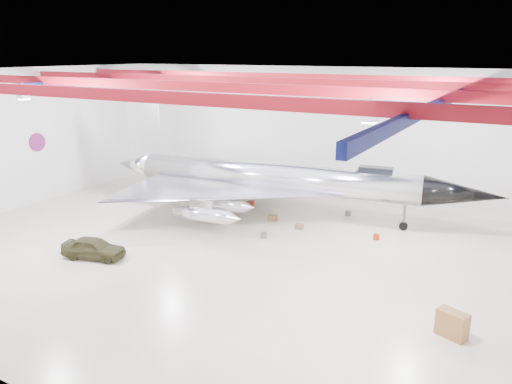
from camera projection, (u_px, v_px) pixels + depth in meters
The scene contains 17 objects.
floor at pixel (232, 253), 31.21m from camera, with size 40.00×40.00×0.00m, color #C0B398.
wall_back at pixel (324, 133), 42.34m from camera, with size 40.00×40.00×0.00m, color silver.
wall_left at pixel (14, 140), 39.10m from camera, with size 30.00×30.00×0.00m, color silver.
ceiling at pixel (229, 73), 28.24m from camera, with size 40.00×40.00×0.00m, color #0A0F38.
ceiling_structure at pixel (229, 85), 28.42m from camera, with size 39.50×29.50×1.08m.
wall_roundel at pixel (37, 142), 40.89m from camera, with size 1.50×1.50×0.10m, color #B21414.
jet_aircraft at pixel (273, 181), 37.78m from camera, with size 30.01×19.50×8.20m.
jeep at pixel (94, 248), 30.27m from camera, with size 1.56×3.87×1.32m, color #34311A.
desk at pixel (452, 324), 21.87m from camera, with size 1.33×0.66×1.21m, color brown.
crate_ply at pixel (202, 214), 38.06m from camera, with size 0.59×0.48×0.42m, color olive.
toolbox_red at pixel (251, 203), 40.87m from camera, with size 0.51×0.41×0.36m, color maroon.
engine_drum at pixel (264, 235), 33.70m from camera, with size 0.41×0.41×0.37m, color #59595B.
parts_bin at pixel (299, 227), 35.39m from camera, with size 0.53×0.42×0.37m, color olive.
crate_small at pixel (200, 198), 42.53m from camera, with size 0.39×0.31×0.27m, color #59595B.
tool_chest at pixel (376, 237), 33.41m from camera, with size 0.41×0.41×0.37m, color maroon.
oil_barrel at pixel (273, 218), 37.11m from camera, with size 0.62×0.50×0.43m, color olive.
spares_box at pixel (348, 213), 38.34m from camera, with size 0.45×0.45×0.41m, color #59595B.
Camera 1 is at (15.45, -24.61, 12.11)m, focal length 35.00 mm.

